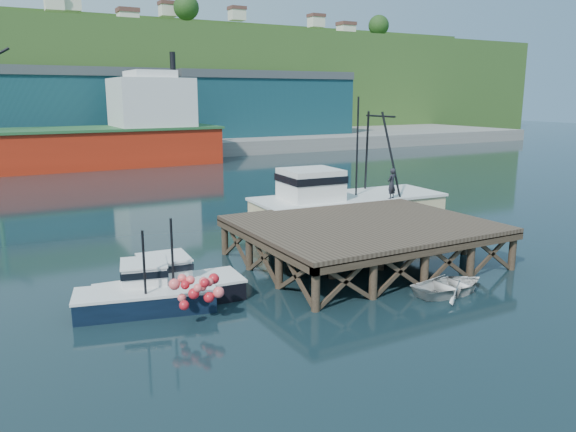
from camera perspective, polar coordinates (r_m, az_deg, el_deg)
ground at (r=26.80m, az=-2.12°, el=-6.27°), size 300.00×300.00×0.00m
wharf at (r=28.92m, az=7.80°, el=-1.00°), size 12.00×10.00×2.62m
far_quay at (r=93.73m, az=-21.89°, el=6.75°), size 160.00×40.00×2.00m
warehouse_mid at (r=88.49m, az=-21.76°, el=10.07°), size 28.00×16.00×9.00m
warehouse_right at (r=97.02m, az=-3.62°, el=11.01°), size 30.00×16.00×9.00m
cargo_ship at (r=70.98m, az=-26.57°, el=6.75°), size 55.50×10.00×13.75m
hillside at (r=123.29m, az=-24.09°, el=12.34°), size 220.00×50.00×22.00m
boat_navy at (r=23.55m, az=-14.28°, el=-7.52°), size 5.83×3.67×3.45m
boat_black at (r=24.23m, az=-11.98°, el=-6.87°), size 6.15×5.16×3.72m
trawler at (r=36.21m, az=5.82°, el=1.38°), size 12.75×5.13×8.39m
dinghy at (r=25.61m, az=16.21°, el=-6.78°), size 3.63×2.61×0.75m
dockworker at (r=35.52m, az=10.47°, el=3.25°), size 0.82×0.69×1.92m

